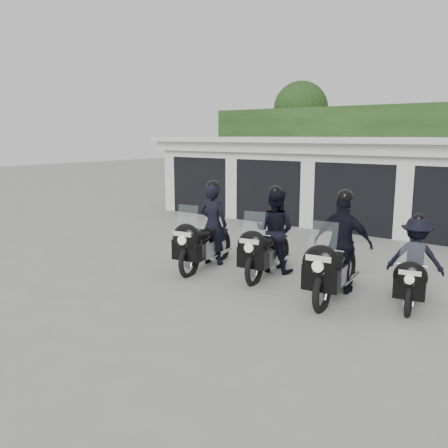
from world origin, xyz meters
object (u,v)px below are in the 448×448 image
Objects in this scene: police_bike_a at (207,233)px; police_bike_b at (271,236)px; police_bike_c at (339,250)px; police_bike_d at (415,264)px.

police_bike_a is 1.54m from police_bike_b.
police_bike_a is 1.03× the size of police_bike_b.
police_bike_b is at bearing 7.24° from police_bike_a.
police_bike_c reaches higher than police_bike_d.
police_bike_d is at bearing 15.69° from police_bike_c.
police_bike_a is at bearing 175.54° from police_bike_d.
police_bike_a is at bearing -171.41° from police_bike_b.
police_bike_a reaches higher than police_bike_d.
police_bike_a is 4.55m from police_bike_d.
police_bike_a is 3.27m from police_bike_c.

